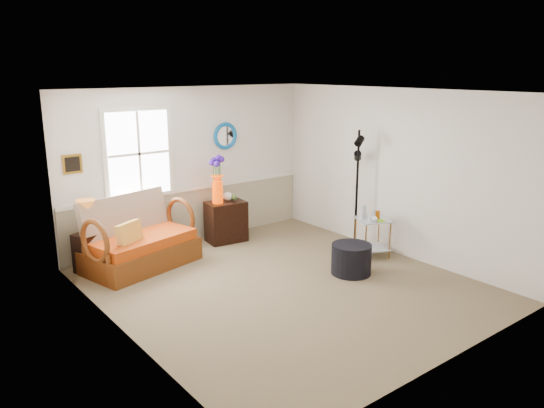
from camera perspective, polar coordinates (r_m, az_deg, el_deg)
floor at (r=7.33m, az=1.33°, el=-8.78°), size 4.50×5.00×0.01m
ceiling at (r=6.74m, az=1.46°, el=11.98°), size 4.50×5.00×0.01m
walls at (r=6.92m, az=1.39°, el=1.16°), size 4.51×5.01×2.60m
wainscot at (r=9.12m, az=-8.57°, el=-1.22°), size 4.46×0.02×0.90m
chair_rail at (r=9.00m, az=-8.65°, el=1.65°), size 4.46×0.04×0.06m
window at (r=8.48m, az=-14.14°, el=5.27°), size 1.14×0.06×1.44m
picture at (r=8.14m, az=-20.70°, el=4.05°), size 0.28×0.03×0.28m
mirror at (r=9.22m, az=-5.07°, el=7.30°), size 0.47×0.07×0.47m
loveseat at (r=8.06m, az=-13.98°, el=-3.03°), size 1.78×1.27×1.05m
throw_pillow at (r=7.78m, az=-15.02°, el=-3.48°), size 0.43×0.29×0.43m
lamp_stand at (r=8.14m, az=-19.14°, el=-5.00°), size 0.42×0.42×0.58m
table_lamp at (r=7.98m, az=-19.30°, el=-1.33°), size 0.32×0.32×0.50m
potted_plant at (r=8.11m, az=-18.79°, el=-1.89°), size 0.38×0.41×0.26m
cabinet at (r=9.06m, az=-4.96°, el=-1.89°), size 0.70×0.50×0.69m
flower_vase at (r=8.81m, az=-5.91°, el=2.58°), size 0.27×0.27×0.79m
side_table at (r=8.49m, az=10.74°, el=-3.55°), size 0.63×0.63×0.61m
tabletop_items at (r=8.34m, az=10.65°, el=-0.90°), size 0.38×0.38×0.22m
floor_lamp at (r=8.73m, az=9.11°, el=1.55°), size 0.34×0.34×1.94m
ottoman at (r=7.75m, az=8.53°, el=-5.87°), size 0.73×0.73×0.44m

